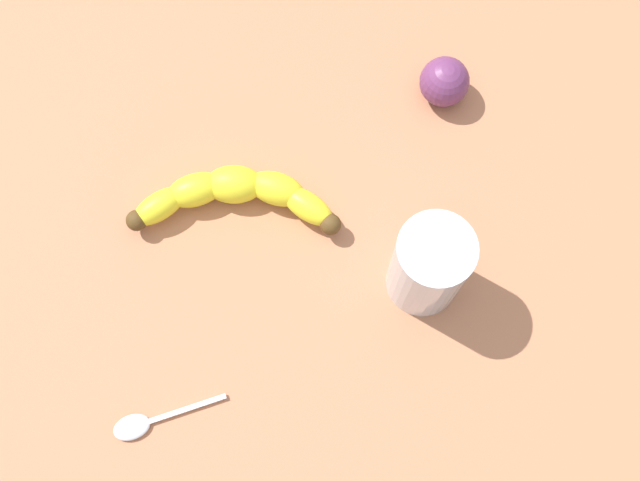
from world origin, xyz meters
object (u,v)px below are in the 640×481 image
(smoothie_glass, at_px, (429,266))
(teaspoon, at_px, (139,425))
(banana, at_px, (234,195))
(plum_fruit, at_px, (444,82))

(smoothie_glass, bearing_deg, teaspoon, -81.96)
(banana, relative_size, smoothie_glass, 1.76)
(banana, relative_size, teaspoon, 1.86)
(banana, xyz_separation_m, smoothie_glass, (0.14, 0.15, 0.04))
(banana, bearing_deg, smoothie_glass, 155.70)
(smoothie_glass, distance_m, teaspoon, 0.32)
(smoothie_glass, xyz_separation_m, teaspoon, (0.04, -0.31, -0.05))
(banana, distance_m, smoothie_glass, 0.21)
(smoothie_glass, height_order, plum_fruit, smoothie_glass)
(plum_fruit, relative_size, teaspoon, 0.48)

